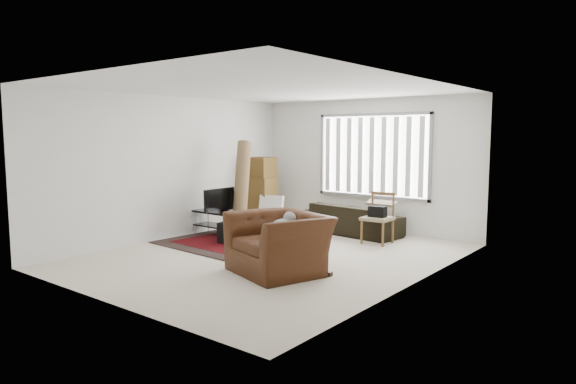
% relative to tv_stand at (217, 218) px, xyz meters
% --- Properties ---
extents(room, '(6.00, 6.02, 2.71)m').
position_rel_tv_stand_xyz_m(room, '(1.98, -0.14, 1.41)').
color(room, beige).
rests_on(room, ground).
extents(persian_rug, '(2.60, 1.81, 0.02)m').
position_rel_tv_stand_xyz_m(persian_rug, '(0.82, -0.51, -0.34)').
color(persian_rug, black).
rests_on(persian_rug, ground).
extents(tv_stand, '(0.97, 0.44, 0.49)m').
position_rel_tv_stand_xyz_m(tv_stand, '(0.00, 0.00, 0.00)').
color(tv_stand, black).
rests_on(tv_stand, ground).
extents(tv, '(0.10, 0.79, 0.45)m').
position_rel_tv_stand_xyz_m(tv, '(-0.00, 0.00, 0.36)').
color(tv, black).
rests_on(tv, tv_stand).
extents(subwoofer, '(0.44, 0.44, 0.37)m').
position_rel_tv_stand_xyz_m(subwoofer, '(0.74, -0.35, -0.14)').
color(subwoofer, black).
rests_on(subwoofer, persian_rug).
extents(moving_boxes, '(0.63, 0.58, 1.48)m').
position_rel_tv_stand_xyz_m(moving_boxes, '(-0.16, 1.53, 0.34)').
color(moving_boxes, brown).
rests_on(moving_boxes, ground).
extents(white_flatpack, '(0.58, 0.33, 0.70)m').
position_rel_tv_stand_xyz_m(white_flatpack, '(0.30, 1.28, -0.00)').
color(white_flatpack, silver).
rests_on(white_flatpack, ground).
extents(rolled_rug, '(0.63, 0.84, 1.87)m').
position_rel_tv_stand_xyz_m(rolled_rug, '(0.23, 0.47, 0.58)').
color(rolled_rug, brown).
rests_on(rolled_rug, ground).
extents(sofa, '(2.11, 1.07, 0.78)m').
position_rel_tv_stand_xyz_m(sofa, '(1.98, 1.80, 0.04)').
color(sofa, black).
rests_on(sofa, ground).
extents(side_chair, '(0.52, 0.52, 0.92)m').
position_rel_tv_stand_xyz_m(side_chair, '(2.84, 1.30, 0.16)').
color(side_chair, '#847456').
rests_on(side_chair, ground).
extents(armchair, '(1.61, 1.50, 0.97)m').
position_rel_tv_stand_xyz_m(armchair, '(2.68, -1.36, 0.14)').
color(armchair, '#3E1D0C').
rests_on(armchair, ground).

